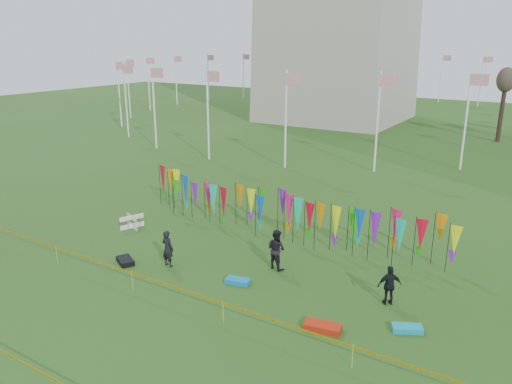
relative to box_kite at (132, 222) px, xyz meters
The scene contains 13 objects.
ground 8.34m from the box_kite, 29.06° to the right, with size 160.00×160.00×0.00m, color #274B15.
flagpole_ring 44.61m from the box_kite, 98.69° to the left, with size 57.40×56.16×8.00m.
banner_row 8.44m from the box_kite, 25.24° to the left, with size 18.64×0.64×2.45m.
caution_tape_near 8.81m from the box_kite, 36.67° to the right, with size 26.00×0.02×0.90m.
caution_tape_far 13.47m from the box_kite, 58.39° to the right, with size 26.00×0.02×0.90m.
box_kite is the anchor object (origin of this frame).
person_left 5.72m from the box_kite, 27.30° to the right, with size 0.65×0.48×1.79m, color black.
person_mid 9.53m from the box_kite, ahead, with size 0.94×0.58×1.92m, color black.
person_right 15.07m from the box_kite, ahead, with size 0.98×0.56×1.68m, color black.
kite_bag_turquoise 9.15m from the box_kite, 14.67° to the right, with size 1.06×0.53×0.21m, color #0D86CD.
kite_bag_red 14.09m from the box_kite, 15.19° to the right, with size 1.35×0.62×0.25m, color red.
kite_bag_black 4.70m from the box_kite, 48.43° to the right, with size 1.07×0.62×0.25m, color black.
kite_bag_teal 16.41m from the box_kite, ahead, with size 1.09×0.52×0.21m, color #0DA7BD.
Camera 1 is at (12.88, -14.65, 10.33)m, focal length 35.00 mm.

